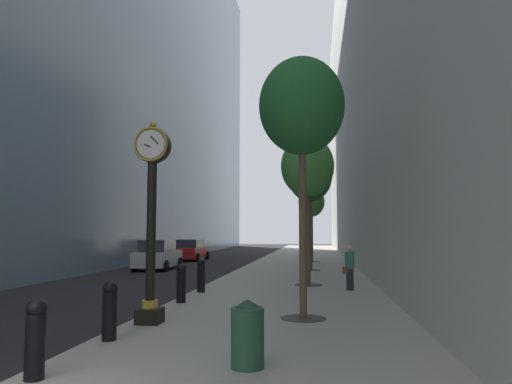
# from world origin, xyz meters

# --- Properties ---
(ground_plane) EXTENTS (110.00, 110.00, 0.00)m
(ground_plane) POSITION_xyz_m (0.00, 27.00, 0.00)
(ground_plane) COLOR black
(ground_plane) RESTS_ON ground
(sidewalk_right) EXTENTS (6.71, 80.00, 0.14)m
(sidewalk_right) POSITION_xyz_m (3.36, 30.00, 0.07)
(sidewalk_right) COLOR #9E998E
(sidewalk_right) RESTS_ON ground
(building_block_left) EXTENTS (9.00, 80.00, 38.00)m
(building_block_left) POSITION_xyz_m (-12.06, 30.00, 19.00)
(building_block_left) COLOR slate
(building_block_left) RESTS_ON ground
(building_block_right) EXTENTS (9.00, 80.00, 28.16)m
(building_block_right) POSITION_xyz_m (11.21, 30.00, 14.08)
(building_block_right) COLOR #B7B2A8
(building_block_right) RESTS_ON ground
(street_clock) EXTENTS (0.84, 0.55, 4.72)m
(street_clock) POSITION_xyz_m (0.58, 6.36, 2.73)
(street_clock) COLOR black
(street_clock) RESTS_ON sidewalk_right
(bollard_nearest) EXTENTS (0.29, 0.29, 1.15)m
(bollard_nearest) POSITION_xyz_m (0.40, 2.09, 0.74)
(bollard_nearest) COLOR black
(bollard_nearest) RESTS_ON sidewalk_right
(bollard_second) EXTENTS (0.29, 0.29, 1.15)m
(bollard_second) POSITION_xyz_m (0.40, 4.60, 0.74)
(bollard_second) COLOR black
(bollard_second) RESTS_ON sidewalk_right
(bollard_fourth) EXTENTS (0.29, 0.29, 1.15)m
(bollard_fourth) POSITION_xyz_m (0.40, 9.61, 0.74)
(bollard_fourth) COLOR black
(bollard_fourth) RESTS_ON sidewalk_right
(bollard_fifth) EXTENTS (0.29, 0.29, 1.15)m
(bollard_fifth) POSITION_xyz_m (0.40, 12.12, 0.74)
(bollard_fifth) COLOR black
(bollard_fifth) RESTS_ON sidewalk_right
(street_tree_near) EXTENTS (2.15, 2.15, 6.49)m
(street_tree_near) POSITION_xyz_m (4.08, 7.42, 5.35)
(street_tree_near) COLOR #333335
(street_tree_near) RESTS_ON sidewalk_right
(street_tree_mid_near) EXTENTS (2.13, 2.13, 5.96)m
(street_tree_mid_near) POSITION_xyz_m (4.08, 14.82, 4.83)
(street_tree_mid_near) COLOR #333335
(street_tree_mid_near) RESTS_ON sidewalk_right
(street_tree_mid_far) EXTENTS (2.45, 2.45, 6.58)m
(street_tree_mid_far) POSITION_xyz_m (4.08, 22.23, 5.28)
(street_tree_mid_far) COLOR #333335
(street_tree_mid_far) RESTS_ON sidewalk_right
(street_tree_far) EXTENTS (1.84, 1.84, 5.26)m
(street_tree_far) POSITION_xyz_m (4.08, 29.63, 4.29)
(street_tree_far) COLOR #333335
(street_tree_far) RESTS_ON sidewalk_right
(trash_bin) EXTENTS (0.53, 0.53, 1.05)m
(trash_bin) POSITION_xyz_m (3.33, 3.07, 0.68)
(trash_bin) COLOR #234C33
(trash_bin) RESTS_ON sidewalk_right
(pedestrian_walking) EXTENTS (0.51, 0.50, 1.61)m
(pedestrian_walking) POSITION_xyz_m (5.59, 13.35, 0.98)
(pedestrian_walking) COLOR #23232D
(pedestrian_walking) RESTS_ON sidewalk_right
(car_silver_near) EXTENTS (2.08, 4.28, 1.75)m
(car_silver_near) POSITION_xyz_m (-4.92, 23.22, 0.84)
(car_silver_near) COLOR #B7BABF
(car_silver_near) RESTS_ON ground
(car_red_mid) EXTENTS (2.13, 4.33, 1.63)m
(car_red_mid) POSITION_xyz_m (-5.31, 32.32, 0.79)
(car_red_mid) COLOR #AD191E
(car_red_mid) RESTS_ON ground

